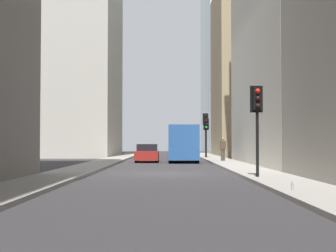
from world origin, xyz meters
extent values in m
plane|color=#302D30|center=(0.00, 0.00, 0.00)|extent=(135.00, 135.00, 0.00)
cube|color=gray|center=(0.00, 4.50, 0.07)|extent=(90.00, 2.20, 0.14)
cube|color=gray|center=(0.00, -4.50, 0.07)|extent=(90.00, 2.20, 0.14)
cube|color=#9E8966|center=(31.33, -10.60, 9.49)|extent=(12.95, 10.00, 18.99)
cube|color=#B7B2A5|center=(31.04, 10.60, 16.84)|extent=(15.52, 10.00, 33.68)
cube|color=#285699|center=(13.59, -1.40, 1.54)|extent=(4.60, 2.25, 2.60)
cube|color=#38383D|center=(16.79, -1.40, 1.19)|extent=(1.90, 2.25, 1.90)
cube|color=black|center=(16.79, -1.40, 1.79)|extent=(1.92, 2.09, 0.64)
cylinder|color=black|center=(16.79, -2.38, 0.44)|extent=(0.88, 0.28, 0.88)
cylinder|color=black|center=(16.79, -0.41, 0.44)|extent=(0.88, 0.28, 0.88)
cylinder|color=black|center=(12.19, -2.38, 0.44)|extent=(0.88, 0.28, 0.88)
cylinder|color=black|center=(12.19, -0.41, 0.44)|extent=(0.88, 0.28, 0.88)
cube|color=maroon|center=(14.70, 1.40, 0.53)|extent=(4.30, 1.78, 0.70)
cube|color=black|center=(14.90, 1.40, 1.15)|extent=(2.10, 1.58, 0.54)
cylinder|color=black|center=(13.35, 0.62, 0.32)|extent=(0.64, 0.22, 0.64)
cylinder|color=black|center=(13.35, 2.18, 0.32)|extent=(0.64, 0.22, 0.64)
cylinder|color=black|center=(16.05, 0.62, 0.32)|extent=(0.64, 0.22, 0.64)
cylinder|color=black|center=(16.05, 2.18, 0.32)|extent=(0.64, 0.22, 0.64)
cylinder|color=black|center=(-4.28, -3.86, 1.49)|extent=(0.12, 0.12, 2.71)
cube|color=black|center=(-4.28, -3.86, 3.30)|extent=(0.28, 0.32, 0.90)
cube|color=black|center=(-4.13, -3.86, 3.30)|extent=(0.03, 0.52, 1.10)
sphere|color=red|center=(-4.44, -3.86, 3.60)|extent=(0.20, 0.20, 0.20)
sphere|color=black|center=(-4.44, -3.86, 3.30)|extent=(0.20, 0.20, 0.20)
sphere|color=black|center=(-4.44, -3.86, 3.00)|extent=(0.20, 0.20, 0.20)
cylinder|color=black|center=(22.82, -3.82, 1.74)|extent=(0.12, 0.12, 3.20)
cube|color=black|center=(22.82, -3.82, 3.79)|extent=(0.28, 0.32, 0.90)
cube|color=black|center=(22.97, -3.82, 3.79)|extent=(0.03, 0.52, 1.10)
sphere|color=black|center=(22.66, -3.82, 4.09)|extent=(0.20, 0.20, 0.20)
sphere|color=black|center=(22.66, -3.82, 3.79)|extent=(0.20, 0.20, 0.20)
sphere|color=green|center=(22.66, -3.82, 3.49)|extent=(0.20, 0.20, 0.20)
cylinder|color=black|center=(22.62, -3.87, 1.49)|extent=(0.12, 0.12, 2.70)
cube|color=black|center=(22.62, -3.87, 3.29)|extent=(0.28, 0.32, 0.90)
cube|color=black|center=(22.78, -3.87, 3.29)|extent=(0.03, 0.52, 1.10)
sphere|color=black|center=(22.46, -3.87, 3.59)|extent=(0.20, 0.20, 0.20)
sphere|color=black|center=(22.46, -3.87, 3.29)|extent=(0.20, 0.20, 0.20)
sphere|color=green|center=(22.46, -3.87, 2.99)|extent=(0.20, 0.20, 0.20)
cylinder|color=#473D33|center=(13.78, -4.56, 0.57)|extent=(0.16, 0.16, 0.87)
cylinder|color=#473D33|center=(13.78, -4.39, 0.57)|extent=(0.16, 0.16, 0.87)
cube|color=#4C3828|center=(13.78, -4.47, 1.33)|extent=(0.26, 0.44, 0.65)
sphere|color=#936B4C|center=(13.78, -4.47, 1.81)|extent=(0.22, 0.22, 0.22)
cylinder|color=#999EA3|center=(-10.08, -3.81, 0.24)|extent=(0.07, 0.07, 0.20)
cylinder|color=#999EA3|center=(-10.08, -3.81, 0.38)|extent=(0.03, 0.03, 0.07)
camera|label=1|loc=(-24.30, -0.25, 1.50)|focal=52.95mm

